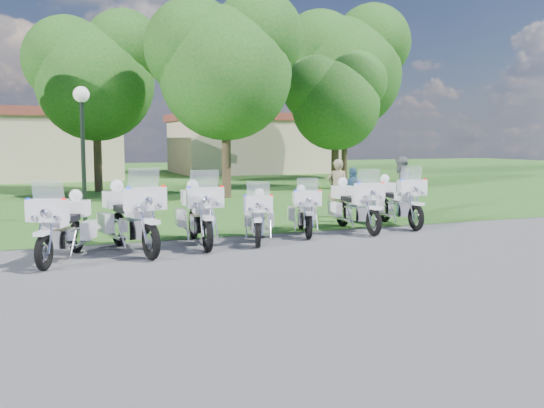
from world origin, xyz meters
name	(u,v)px	position (x,y,z in m)	size (l,w,h in m)	color
ground	(261,261)	(0.00, 0.00, 0.00)	(100.00, 100.00, 0.00)	#535358
grass_lawn	(101,178)	(0.00, 27.00, 0.00)	(100.00, 48.00, 0.01)	#2D651F
motorcycle_0	(63,226)	(-3.48, 1.54, 0.67)	(1.36, 2.23, 1.59)	black
motorcycle_1	(131,216)	(-2.14, 1.96, 0.74)	(1.17, 2.61, 1.77)	black
motorcycle_2	(199,212)	(-0.60, 2.30, 0.71)	(0.96, 2.51, 1.69)	black
motorcycle_3	(259,215)	(0.77, 2.16, 0.59)	(1.18, 1.99, 1.41)	black
motorcycle_4	(304,210)	(2.21, 2.81, 0.60)	(1.11, 2.05, 1.42)	black
motorcycle_5	(355,204)	(3.64, 2.80, 0.67)	(0.85, 2.39, 1.61)	black
motorcycle_6	(397,200)	(5.15, 3.16, 0.69)	(0.94, 2.44, 1.64)	black
lamp_post	(82,119)	(-2.64, 6.77, 2.87)	(0.44, 0.44, 3.76)	black
tree_1	(94,71)	(-1.19, 17.40, 5.31)	(6.02, 5.14, 8.03)	#38281C
tree_2	(224,61)	(3.23, 12.42, 5.39)	(6.11, 5.21, 8.14)	#38281C
tree_3	(335,98)	(9.41, 14.86, 4.28)	(4.86, 4.14, 6.47)	#38281C
tree_4	(344,63)	(13.51, 21.46, 6.82)	(7.72, 6.59, 10.30)	#38281C
building_east	(254,143)	(11.00, 30.00, 2.07)	(11.44, 7.28, 4.10)	tan
bystander_a	(337,188)	(4.48, 5.32, 0.87)	(0.63, 0.41, 1.73)	gray
bystander_b	(400,186)	(6.48, 5.00, 0.90)	(0.87, 0.68, 1.80)	slate
bystander_c	(353,195)	(4.33, 4.11, 0.78)	(0.91, 0.38, 1.55)	#305874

